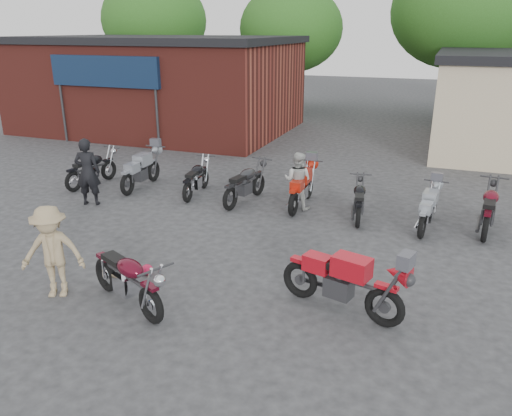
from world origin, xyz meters
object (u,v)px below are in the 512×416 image
(row_bike_0, at_px, (92,167))
(row_bike_2, at_px, (196,177))
(row_bike_4, at_px, (302,185))
(row_bike_6, at_px, (429,207))
(row_bike_7, at_px, (489,206))
(row_bike_1, at_px, (141,168))
(person_light, at_px, (298,181))
(row_bike_3, at_px, (245,182))
(person_dark, at_px, (88,172))
(vintage_motorcycle, at_px, (127,276))
(sportbike, at_px, (344,278))
(person_tan, at_px, (52,252))
(row_bike_5, at_px, (359,198))
(helmet, at_px, (147,270))

(row_bike_0, bearing_deg, row_bike_2, -77.27)
(row_bike_4, bearing_deg, row_bike_2, 91.53)
(row_bike_0, relative_size, row_bike_6, 1.06)
(row_bike_4, height_order, row_bike_7, row_bike_7)
(row_bike_1, bearing_deg, row_bike_6, -95.14)
(person_light, bearing_deg, row_bike_1, 1.63)
(row_bike_0, height_order, row_bike_3, row_bike_3)
(person_dark, distance_m, row_bike_7, 10.34)
(row_bike_7, bearing_deg, vintage_motorcycle, 141.30)
(row_bike_3, bearing_deg, row_bike_0, 101.78)
(row_bike_0, bearing_deg, sportbike, -109.93)
(person_tan, relative_size, row_bike_6, 0.91)
(row_bike_1, xyz_separation_m, row_bike_6, (8.34, -0.38, -0.06))
(person_tan, bearing_deg, row_bike_6, 19.04)
(person_tan, height_order, row_bike_0, person_tan)
(row_bike_7, bearing_deg, person_tan, 135.64)
(row_bike_0, bearing_deg, person_light, -80.37)
(person_light, height_order, person_tan, person_tan)
(row_bike_5, relative_size, row_bike_7, 0.86)
(row_bike_5, xyz_separation_m, row_bike_6, (1.69, -0.13, 0.02))
(person_light, xyz_separation_m, row_bike_1, (-4.96, 0.11, -0.16))
(helmet, height_order, person_dark, person_dark)
(vintage_motorcycle, distance_m, person_tan, 1.49)
(person_dark, distance_m, row_bike_3, 4.31)
(helmet, bearing_deg, person_tan, -130.65)
(vintage_motorcycle, xyz_separation_m, row_bike_5, (2.98, 5.81, -0.07))
(person_tan, distance_m, row_bike_4, 6.87)
(person_light, xyz_separation_m, row_bike_5, (1.68, -0.14, -0.25))
(row_bike_0, height_order, row_bike_2, row_bike_0)
(person_tan, distance_m, row_bike_2, 6.18)
(row_bike_0, relative_size, row_bike_4, 0.96)
(sportbike, height_order, row_bike_7, sportbike)
(row_bike_4, relative_size, row_bike_7, 0.99)
(helmet, bearing_deg, row_bike_5, 54.26)
(vintage_motorcycle, height_order, row_bike_5, vintage_motorcycle)
(row_bike_4, distance_m, row_bike_6, 3.33)
(person_dark, relative_size, row_bike_3, 0.91)
(row_bike_6, bearing_deg, sportbike, 172.36)
(row_bike_3, distance_m, row_bike_4, 1.58)
(person_light, relative_size, row_bike_7, 0.74)
(row_bike_4, bearing_deg, row_bike_1, 90.65)
(person_dark, relative_size, row_bike_4, 0.89)
(row_bike_5, bearing_deg, person_tan, 134.07)
(person_tan, distance_m, row_bike_1, 6.57)
(row_bike_3, xyz_separation_m, row_bike_7, (6.22, 0.14, 0.02))
(helmet, height_order, row_bike_4, row_bike_4)
(helmet, height_order, row_bike_1, row_bike_1)
(person_dark, bearing_deg, row_bike_5, 173.98)
(person_light, bearing_deg, person_dark, 20.41)
(sportbike, distance_m, row_bike_3, 6.04)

